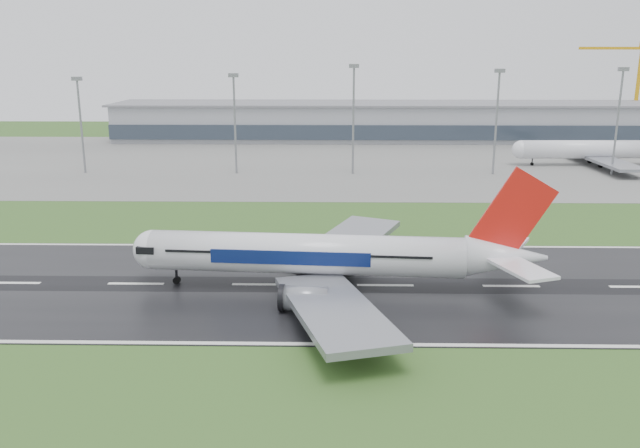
{
  "coord_description": "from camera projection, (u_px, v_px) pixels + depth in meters",
  "views": [
    {
      "loc": [
        -28.64,
        -97.19,
        35.68
      ],
      "look_at": [
        -30.64,
        12.0,
        7.0
      ],
      "focal_mm": 36.25,
      "sensor_mm": 36.0,
      "label": 1
    }
  ],
  "objects": [
    {
      "name": "runway",
      "position": [
        511.0,
        286.0,
        102.53
      ],
      "size": [
        400.0,
        45.0,
        0.1
      ],
      "primitive_type": "cube",
      "color": "black",
      "rests_on": "ground"
    },
    {
      "name": "parked_airliner",
      "position": [
        596.0,
        140.0,
        212.52
      ],
      "size": [
        59.7,
        55.81,
        17.03
      ],
      "primitive_type": null,
      "rotation": [
        0.0,
        0.0,
        0.03
      ],
      "color": "silver",
      "rests_on": "apron"
    },
    {
      "name": "floodmast_4",
      "position": [
        617.0,
        124.0,
        194.29
      ],
      "size": [
        0.64,
        0.64,
        30.97
      ],
      "primitive_type": "cylinder",
      "color": "gray",
      "rests_on": "ground"
    },
    {
      "name": "apron",
      "position": [
        414.0,
        161.0,
        223.41
      ],
      "size": [
        400.0,
        130.0,
        0.08
      ],
      "primitive_type": "cube",
      "color": "slate",
      "rests_on": "ground"
    },
    {
      "name": "main_airliner",
      "position": [
        335.0,
        231.0,
        98.99
      ],
      "size": [
        68.46,
        65.65,
        18.92
      ],
      "primitive_type": null,
      "rotation": [
        0.0,
        0.0,
        -0.07
      ],
      "color": "silver",
      "rests_on": "runway"
    },
    {
      "name": "terminal",
      "position": [
        398.0,
        122.0,
        279.54
      ],
      "size": [
        240.0,
        36.0,
        15.0
      ],
      "primitive_type": "cube",
      "color": "gray",
      "rests_on": "ground"
    },
    {
      "name": "floodmast_1",
      "position": [
        235.0,
        126.0,
        196.57
      ],
      "size": [
        0.64,
        0.64,
        29.16
      ],
      "primitive_type": "cylinder",
      "color": "gray",
      "rests_on": "ground"
    },
    {
      "name": "ground",
      "position": [
        511.0,
        287.0,
        102.54
      ],
      "size": [
        520.0,
        520.0,
        0.0
      ],
      "primitive_type": "plane",
      "color": "#2D521E",
      "rests_on": "ground"
    },
    {
      "name": "tower_crane",
      "position": [
        637.0,
        89.0,
        288.76
      ],
      "size": [
        41.85,
        5.06,
        41.5
      ],
      "primitive_type": null,
      "rotation": [
        0.0,
        0.0,
        0.07
      ],
      "color": "orange",
      "rests_on": "ground"
    },
    {
      "name": "floodmast_0",
      "position": [
        81.0,
        128.0,
        197.54
      ],
      "size": [
        0.64,
        0.64,
        28.13
      ],
      "primitive_type": "cylinder",
      "color": "gray",
      "rests_on": "ground"
    },
    {
      "name": "floodmast_3",
      "position": [
        496.0,
        125.0,
        195.0
      ],
      "size": [
        0.64,
        0.64,
        30.51
      ],
      "primitive_type": "cylinder",
      "color": "gray",
      "rests_on": "ground"
    },
    {
      "name": "floodmast_2",
      "position": [
        353.0,
        122.0,
        195.59
      ],
      "size": [
        0.64,
        0.64,
        31.87
      ],
      "primitive_type": "cylinder",
      "color": "gray",
      "rests_on": "ground"
    }
  ]
}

